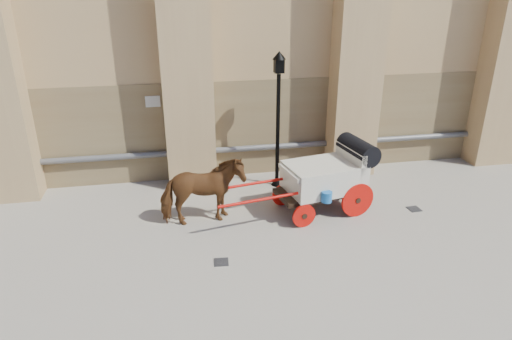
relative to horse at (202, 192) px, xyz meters
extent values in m
plane|color=gray|center=(0.87, -1.07, -0.87)|extent=(90.00, 90.00, 0.00)
cube|color=olive|center=(2.87, 3.08, 0.63)|extent=(44.00, 0.35, 3.00)
cylinder|color=#59595B|center=(2.87, 2.81, 0.03)|extent=(42.00, 0.18, 0.18)
cube|color=beige|center=(-1.13, 2.90, 1.63)|extent=(0.42, 0.04, 0.32)
imported|color=brown|center=(0.00, 0.00, 0.00)|extent=(2.16, 1.16, 1.75)
cube|color=black|center=(3.10, 0.11, -0.31)|extent=(2.42, 1.43, 0.12)
cube|color=beige|center=(3.20, 0.12, 0.11)|extent=(2.17, 1.63, 0.72)
cube|color=beige|center=(3.96, 0.27, 0.52)|extent=(0.39, 1.30, 0.57)
cube|color=beige|center=(2.34, -0.04, 0.37)|extent=(0.56, 1.18, 0.10)
cylinder|color=black|center=(4.16, 0.30, 0.73)|extent=(0.81, 1.38, 0.58)
cylinder|color=#BF0D07|center=(3.98, -0.38, -0.41)|extent=(0.93, 0.23, 0.93)
cylinder|color=#BF0D07|center=(3.74, 0.88, -0.41)|extent=(0.93, 0.23, 0.93)
cylinder|color=#BF0D07|center=(2.45, -0.67, -0.56)|extent=(0.62, 0.17, 0.62)
cylinder|color=#BF0D07|center=(2.22, 0.59, -0.56)|extent=(0.62, 0.17, 0.62)
cylinder|color=#BF0D07|center=(1.51, -0.67, 0.00)|extent=(2.45, 0.53, 0.07)
cylinder|color=#BF0D07|center=(1.34, 0.25, 0.00)|extent=(2.45, 0.53, 0.07)
cylinder|color=#1860AE|center=(3.03, -0.64, -0.10)|extent=(0.27, 0.27, 0.27)
cylinder|color=black|center=(2.36, 1.92, 0.80)|extent=(0.11, 0.11, 3.35)
cone|color=black|center=(2.36, 1.92, -0.71)|extent=(0.34, 0.34, 0.34)
cube|color=black|center=(2.36, 1.92, 2.71)|extent=(0.26, 0.26, 0.39)
cone|color=black|center=(2.36, 1.92, 2.99)|extent=(0.37, 0.37, 0.22)
cube|color=black|center=(0.23, -1.84, -0.87)|extent=(0.35, 0.35, 0.01)
cube|color=black|center=(5.67, -0.32, -0.87)|extent=(0.34, 0.34, 0.01)
camera|label=1|loc=(-0.59, -10.31, 4.94)|focal=32.00mm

